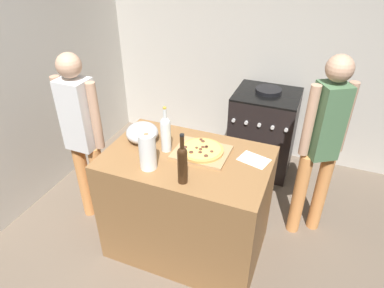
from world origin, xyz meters
name	(u,v)px	position (x,y,z in m)	size (l,w,h in m)	color
ground_plane	(211,210)	(0.00, 1.26, -0.01)	(3.97, 3.11, 0.02)	#6B5B4C
kitchen_wall_rear	(254,42)	(0.00, 2.56, 1.30)	(3.97, 0.10, 2.60)	#BCB7AD
kitchen_wall_left	(42,59)	(-1.73, 1.26, 1.30)	(0.10, 3.11, 2.60)	#BCB7AD
counter	(187,204)	(-0.05, 0.77, 0.46)	(1.22, 0.79, 0.92)	olive
cutting_board	(202,152)	(0.04, 0.84, 0.93)	(0.40, 0.32, 0.02)	tan
pizza	(202,150)	(0.04, 0.84, 0.96)	(0.33, 0.33, 0.03)	tan
mixing_bowl	(142,133)	(-0.45, 0.83, 1.00)	(0.25, 0.25, 0.15)	#B2B2B7
paper_towel_roll	(148,151)	(-0.24, 0.54, 1.06)	(0.12, 0.12, 0.27)	white
wine_bottle_dark	(166,133)	(-0.22, 0.79, 1.08)	(0.08, 0.08, 0.36)	silver
wine_bottle_amber	(182,163)	(0.04, 0.48, 1.08)	(0.07, 0.07, 0.36)	#331E0F
recipe_sheet	(254,160)	(0.42, 0.91, 0.93)	(0.21, 0.15, 0.00)	white
stove	(263,131)	(0.27, 2.16, 0.46)	(0.66, 0.61, 0.95)	black
person_in_stripes	(82,133)	(-0.99, 0.78, 0.92)	(0.41, 0.20, 1.59)	#D88C4C
person_in_red	(322,142)	(0.86, 1.34, 0.93)	(0.32, 0.28, 1.62)	#D88C4C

